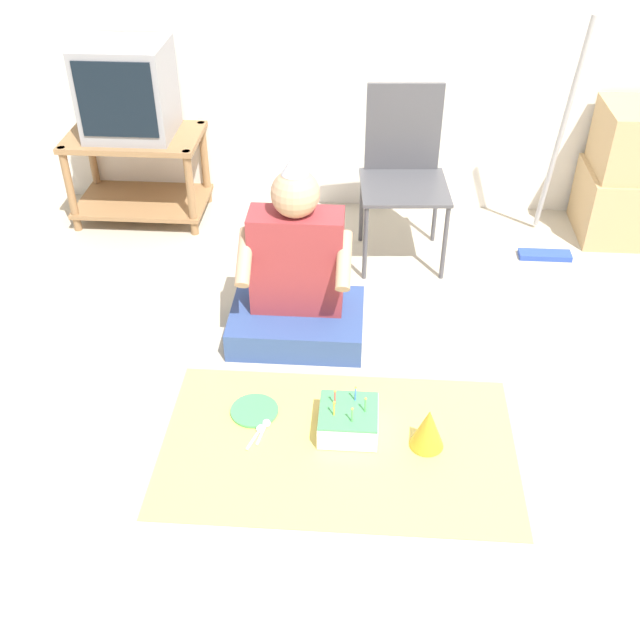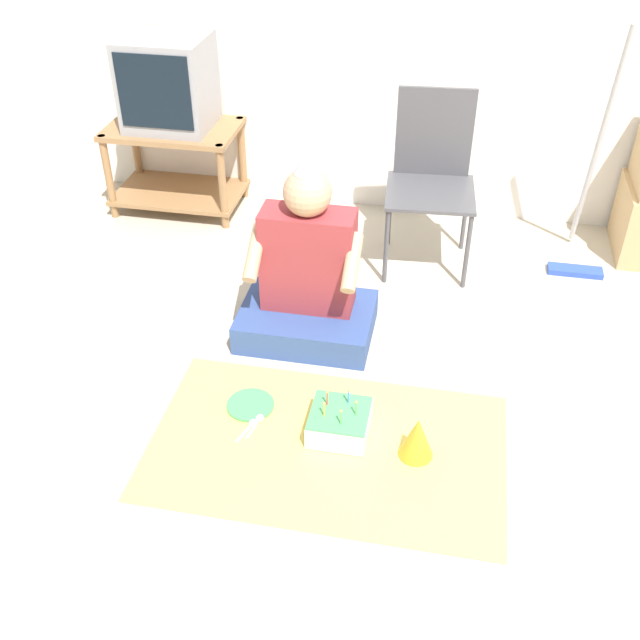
# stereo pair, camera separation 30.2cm
# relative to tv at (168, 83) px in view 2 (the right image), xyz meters

# --- Properties ---
(ground_plane) EXTENTS (16.00, 16.00, 0.00)m
(ground_plane) POSITION_rel_tv_xyz_m (1.70, -1.95, -0.75)
(ground_plane) COLOR #BCB29E
(tv_stand) EXTENTS (0.75, 0.47, 0.51)m
(tv_stand) POSITION_rel_tv_xyz_m (-0.00, -0.01, -0.45)
(tv_stand) COLOR #997047
(tv_stand) RESTS_ON ground_plane
(tv) EXTENTS (0.47, 0.41, 0.50)m
(tv) POSITION_rel_tv_xyz_m (0.00, 0.00, 0.00)
(tv) COLOR #99999E
(tv) RESTS_ON tv_stand
(folding_chair) EXTENTS (0.47, 0.46, 0.89)m
(folding_chair) POSITION_rel_tv_xyz_m (1.50, -0.31, -0.25)
(folding_chair) COLOR #4C4C51
(folding_chair) RESTS_ON ground_plane
(dust_mop) EXTENTS (0.28, 0.39, 1.28)m
(dust_mop) POSITION_rel_tv_xyz_m (2.30, -0.24, -0.38)
(dust_mop) COLOR #2D4CB2
(dust_mop) RESTS_ON ground_plane
(person_seated) EXTENTS (0.61, 0.45, 0.89)m
(person_seated) POSITION_rel_tv_xyz_m (1.02, -1.10, -0.47)
(person_seated) COLOR #334C8C
(person_seated) RESTS_ON ground_plane
(party_cloth) EXTENTS (1.39, 0.84, 0.01)m
(party_cloth) POSITION_rel_tv_xyz_m (1.25, -1.83, -0.75)
(party_cloth) COLOR #EAD666
(party_cloth) RESTS_ON ground_plane
(birthday_cake) EXTENTS (0.24, 0.24, 0.18)m
(birthday_cake) POSITION_rel_tv_xyz_m (1.28, -1.75, -0.69)
(birthday_cake) COLOR white
(birthday_cake) RESTS_ON party_cloth
(party_hat_blue) EXTENTS (0.14, 0.14, 0.18)m
(party_hat_blue) POSITION_rel_tv_xyz_m (1.59, -1.81, -0.66)
(party_hat_blue) COLOR gold
(party_hat_blue) RESTS_ON party_cloth
(paper_plate) EXTENTS (0.20, 0.20, 0.01)m
(paper_plate) POSITION_rel_tv_xyz_m (0.89, -1.67, -0.74)
(paper_plate) COLOR #4CB266
(paper_plate) RESTS_ON party_cloth
(plastic_spoon_near) EXTENTS (0.04, 0.14, 0.01)m
(plastic_spoon_near) POSITION_rel_tv_xyz_m (0.95, -1.75, -0.74)
(plastic_spoon_near) COLOR white
(plastic_spoon_near) RESTS_ON party_cloth
(plastic_spoon_far) EXTENTS (0.06, 0.14, 0.01)m
(plastic_spoon_far) POSITION_rel_tv_xyz_m (0.93, -1.79, -0.74)
(plastic_spoon_far) COLOR white
(plastic_spoon_far) RESTS_ON party_cloth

